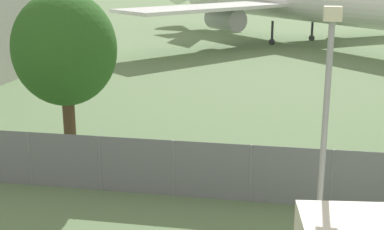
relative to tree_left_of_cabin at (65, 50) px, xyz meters
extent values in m
cylinder|color=slate|center=(-0.62, -2.06, -3.53)|extent=(0.07, 0.07, 1.96)
cylinder|color=slate|center=(1.92, -2.06, -3.53)|extent=(0.07, 0.07, 1.96)
cylinder|color=slate|center=(4.47, -2.06, -3.53)|extent=(0.07, 0.07, 1.96)
cylinder|color=slate|center=(7.01, -2.06, -3.53)|extent=(0.07, 0.07, 1.96)
cylinder|color=slate|center=(9.56, -2.06, -3.53)|extent=(0.07, 0.07, 1.96)
cube|color=slate|center=(4.47, -2.06, -3.53)|extent=(56.00, 0.01, 1.96)
cube|color=white|center=(16.07, 43.83, -0.63)|extent=(16.66, 13.75, 0.30)
cylinder|color=#939399|center=(13.96, 42.43, -1.79)|extent=(4.21, 4.33, 2.01)
cube|color=white|center=(0.52, 29.49, -0.63)|extent=(14.58, 16.18, 0.30)
cylinder|color=#939399|center=(2.09, 31.48, -1.79)|extent=(4.21, 4.33, 2.01)
cylinder|color=#2D2D33|center=(10.27, 38.48, -3.35)|extent=(0.24, 0.24, 2.31)
cylinder|color=#2D2D33|center=(10.27, 38.48, -4.23)|extent=(0.60, 0.62, 0.56)
cylinder|color=#2D2D33|center=(6.32, 34.84, -3.35)|extent=(0.24, 0.24, 2.31)
cylinder|color=#2D2D33|center=(6.32, 34.84, -4.23)|extent=(0.60, 0.62, 0.56)
cylinder|color=#4C3823|center=(0.00, 0.00, -3.05)|extent=(0.46, 0.46, 2.92)
ellipsoid|color=#28561E|center=(0.00, 0.00, 0.03)|extent=(3.81, 3.81, 4.19)
cylinder|color=#99999E|center=(9.07, -4.31, -1.45)|extent=(0.16, 0.16, 6.11)
cube|color=beige|center=(9.07, -4.31, 1.78)|extent=(0.44, 0.44, 0.36)
camera|label=1|loc=(8.05, -18.22, 2.92)|focal=50.00mm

